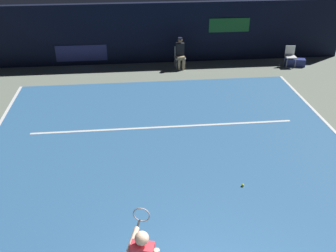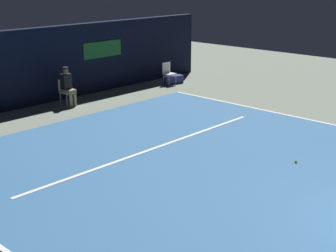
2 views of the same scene
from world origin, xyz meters
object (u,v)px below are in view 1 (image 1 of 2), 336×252
courtside_chair_near (290,55)px  equipment_bag (295,62)px  line_judge_on_chair (180,53)px  tennis_ball (243,185)px

courtside_chair_near → equipment_bag: courtside_chair_near is taller
line_judge_on_chair → equipment_bag: size_ratio=1.57×
line_judge_on_chair → equipment_bag: bearing=-2.9°
courtside_chair_near → equipment_bag: (0.26, -0.01, -0.34)m
equipment_bag → line_judge_on_chair: bearing=-169.0°
line_judge_on_chair → tennis_ball: line_judge_on_chair is taller
line_judge_on_chair → courtside_chair_near: 4.80m
courtside_chair_near → tennis_ball: courtside_chair_near is taller
tennis_ball → line_judge_on_chair: bearing=92.9°
courtside_chair_near → tennis_ball: (-4.36, -8.23, -0.46)m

